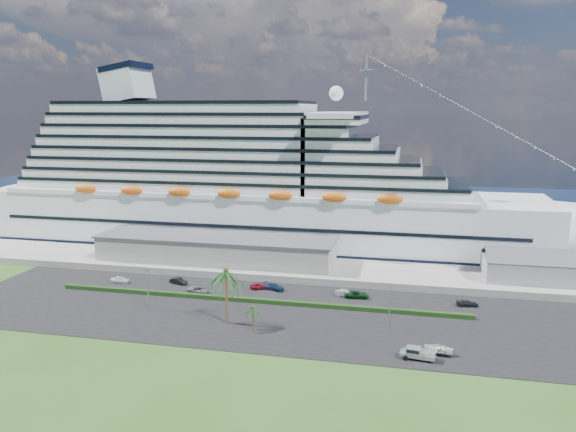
% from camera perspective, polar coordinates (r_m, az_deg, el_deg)
% --- Properties ---
extents(ground, '(420.00, 420.00, 0.00)m').
position_cam_1_polar(ground, '(102.39, -1.51, -12.11)').
color(ground, '#2E4F1A').
rests_on(ground, ground).
extents(asphalt_lot, '(140.00, 38.00, 0.12)m').
position_cam_1_polar(asphalt_lot, '(112.30, -0.13, -9.94)').
color(asphalt_lot, black).
rests_on(asphalt_lot, ground).
extents(wharf, '(240.00, 20.00, 1.80)m').
position_cam_1_polar(wharf, '(139.01, 2.49, -5.45)').
color(wharf, gray).
rests_on(wharf, ground).
extents(water, '(420.00, 160.00, 0.02)m').
position_cam_1_polar(water, '(226.15, 6.46, 0.66)').
color(water, '#0A1C30').
rests_on(water, ground).
extents(cruise_ship, '(191.00, 38.00, 54.00)m').
position_cam_1_polar(cruise_ship, '(163.31, -3.45, 2.68)').
color(cruise_ship, silver).
rests_on(cruise_ship, ground).
extents(terminal_building, '(61.00, 15.00, 6.30)m').
position_cam_1_polar(terminal_building, '(144.18, -7.34, -3.23)').
color(terminal_building, gray).
rests_on(terminal_building, wharf).
extents(port_shed, '(24.00, 12.31, 7.37)m').
position_cam_1_polar(port_shed, '(139.22, 24.16, -4.90)').
color(port_shed, gray).
rests_on(port_shed, wharf).
extents(hedge, '(88.00, 1.10, 0.90)m').
position_cam_1_polar(hedge, '(118.53, -3.42, -8.56)').
color(hedge, '#173210').
rests_on(hedge, asphalt_lot).
extents(lamp_post_left, '(1.60, 0.35, 8.27)m').
position_cam_1_polar(lamp_post_left, '(116.95, -14.07, -6.68)').
color(lamp_post_left, gray).
rests_on(lamp_post_left, asphalt_lot).
extents(lamp_post_right, '(1.60, 0.35, 8.27)m').
position_cam_1_polar(lamp_post_right, '(105.33, 10.30, -8.50)').
color(lamp_post_right, gray).
rests_on(lamp_post_right, asphalt_lot).
extents(palm_tall, '(8.82, 8.82, 11.13)m').
position_cam_1_polar(palm_tall, '(105.53, -6.31, -6.15)').
color(palm_tall, '#47301E').
rests_on(palm_tall, ground).
extents(palm_short, '(3.53, 3.53, 4.56)m').
position_cam_1_polar(palm_short, '(104.37, -3.61, -9.51)').
color(palm_short, '#47301E').
rests_on(palm_short, ground).
extents(parked_car_0, '(4.43, 2.02, 1.47)m').
position_cam_1_polar(parked_car_0, '(136.66, -16.68, -6.22)').
color(parked_car_0, white).
rests_on(parked_car_0, asphalt_lot).
extents(parked_car_1, '(4.55, 2.70, 1.42)m').
position_cam_1_polar(parked_car_1, '(132.54, -11.06, -6.50)').
color(parked_car_1, black).
rests_on(parked_car_1, asphalt_lot).
extents(parked_car_2, '(5.17, 3.02, 1.35)m').
position_cam_1_polar(parked_car_2, '(125.53, -9.11, -7.44)').
color(parked_car_2, gray).
rests_on(parked_car_2, asphalt_lot).
extents(parked_car_3, '(5.41, 3.75, 1.45)m').
position_cam_1_polar(parked_car_3, '(126.16, -1.47, -7.19)').
color(parked_car_3, navy).
rests_on(parked_car_3, asphalt_lot).
extents(parked_car_4, '(4.59, 3.30, 1.45)m').
position_cam_1_polar(parked_car_4, '(126.77, -2.90, -7.11)').
color(parked_car_4, maroon).
rests_on(parked_car_4, asphalt_lot).
extents(parked_car_5, '(4.59, 2.34, 1.44)m').
position_cam_1_polar(parked_car_5, '(122.32, 5.84, -7.83)').
color(parked_car_5, '#A1A3A8').
rests_on(parked_car_5, asphalt_lot).
extents(parked_car_6, '(5.37, 2.82, 1.44)m').
position_cam_1_polar(parked_car_6, '(121.94, 6.97, -7.92)').
color(parked_car_6, '#0E3917').
rests_on(parked_car_6, asphalt_lot).
extents(parked_car_7, '(4.66, 2.44, 1.29)m').
position_cam_1_polar(parked_car_7, '(121.90, 17.75, -8.42)').
color(parked_car_7, black).
rests_on(parked_car_7, asphalt_lot).
extents(pickup_truck, '(5.80, 2.79, 1.96)m').
position_cam_1_polar(pickup_truck, '(95.47, 12.99, -13.39)').
color(pickup_truck, black).
rests_on(pickup_truck, asphalt_lot).
extents(boat_trailer, '(5.55, 3.77, 1.57)m').
position_cam_1_polar(boat_trailer, '(97.94, 15.09, -12.88)').
color(boat_trailer, gray).
rests_on(boat_trailer, asphalt_lot).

